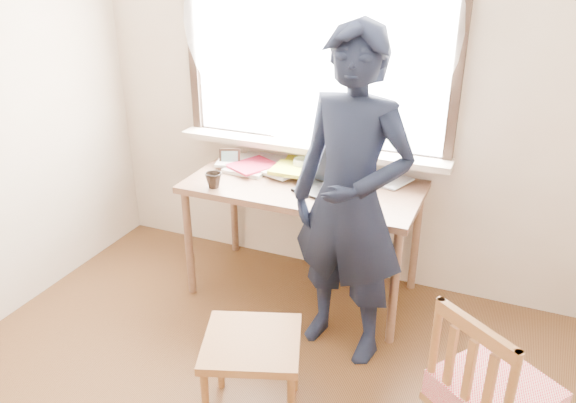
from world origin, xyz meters
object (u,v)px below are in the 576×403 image
at_px(desk, 304,196).
at_px(mug_white, 302,166).
at_px(work_chair, 252,352).
at_px(person, 350,201).
at_px(laptop, 330,182).
at_px(mug_dark, 214,180).
at_px(side_chair, 491,397).

bearing_deg(desk, mug_white, 114.56).
height_order(work_chair, person, person).
height_order(laptop, person, person).
xyz_separation_m(desk, person, (0.43, -0.43, 0.22)).
xyz_separation_m(laptop, work_chair, (0.00, -1.10, -0.45)).
distance_m(mug_dark, person, 0.94).
height_order(desk, person, person).
xyz_separation_m(mug_dark, work_chair, (0.68, -0.87, -0.44)).
height_order(desk, work_chair, desk).
bearing_deg(work_chair, person, 71.00).
distance_m(work_chair, side_chair, 1.07).
xyz_separation_m(work_chair, person, (0.24, 0.71, 0.53)).
height_order(laptop, mug_white, laptop).
xyz_separation_m(mug_white, person, (0.51, -0.60, 0.09)).
distance_m(mug_white, person, 0.80).
bearing_deg(mug_white, laptop, -38.35).
relative_size(laptop, mug_white, 3.32).
bearing_deg(mug_white, side_chair, -43.84).
bearing_deg(desk, work_chair, -80.68).
distance_m(laptop, mug_dark, 0.71).
xyz_separation_m(mug_dark, person, (0.92, -0.16, 0.09)).
relative_size(side_chair, person, 0.49).
bearing_deg(work_chair, mug_dark, 127.92).
relative_size(desk, mug_white, 11.87).
bearing_deg(laptop, mug_white, 141.65).
bearing_deg(person, desk, 146.70).
distance_m(laptop, mug_white, 0.33).
relative_size(desk, side_chair, 1.61).
xyz_separation_m(laptop, mug_white, (-0.26, 0.21, -0.01)).
relative_size(work_chair, side_chair, 0.63).
bearing_deg(mug_white, work_chair, -78.53).
bearing_deg(person, side_chair, -27.64).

